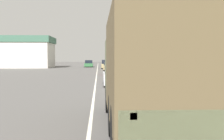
{
  "coord_description": "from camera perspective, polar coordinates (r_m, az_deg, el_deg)",
  "views": [
    {
      "loc": [
        0.27,
        0.52,
        2.1
      ],
      "look_at": [
        0.72,
        10.12,
        1.66
      ],
      "focal_mm": 45.0,
      "sensor_mm": 36.0,
      "label": 1
    }
  ],
  "objects": [
    {
      "name": "car_third_ahead",
      "position": [
        44.34,
        -0.64,
        0.79
      ],
      "size": [
        1.8,
        4.54,
        1.56
      ],
      "color": "tan",
      "rests_on": "ground"
    },
    {
      "name": "ground_plane",
      "position": [
        39.54,
        -3.07,
        -0.45
      ],
      "size": [
        180.0,
        180.0,
        0.0
      ],
      "primitive_type": "plane",
      "color": "#565451"
    },
    {
      "name": "grass_strip_right",
      "position": [
        40.46,
        9.63,
        -0.4
      ],
      "size": [
        7.0,
        120.0,
        0.02
      ],
      "color": "olive",
      "rests_on": "ground"
    },
    {
      "name": "car_nearest_ahead",
      "position": [
        21.07,
        0.79,
        -1.07
      ],
      "size": [
        1.89,
        4.51,
        1.69
      ],
      "color": "silver",
      "rests_on": "ground"
    },
    {
      "name": "lane_centre_stripe",
      "position": [
        39.53,
        -3.07,
        -0.45
      ],
      "size": [
        0.12,
        120.0,
        0.0
      ],
      "color": "silver",
      "rests_on": "ground"
    },
    {
      "name": "military_truck",
      "position": [
        8.18,
        8.14,
        0.2
      ],
      "size": [
        2.56,
        7.17,
        3.18
      ],
      "color": "#606647",
      "rests_on": "ground"
    },
    {
      "name": "sidewalk_right",
      "position": [
        39.76,
        3.43,
        -0.35
      ],
      "size": [
        1.8,
        120.0,
        0.12
      ],
      "color": "#9E9B93",
      "rests_on": "ground"
    },
    {
      "name": "car_farthest_ahead",
      "position": [
        60.84,
        -4.74,
        1.24
      ],
      "size": [
        1.76,
        4.53,
        1.48
      ],
      "color": "#336B3D",
      "rests_on": "ground"
    },
    {
      "name": "car_second_ahead",
      "position": [
        34.16,
        0.3,
        0.31
      ],
      "size": [
        1.78,
        4.54,
        1.65
      ],
      "color": "maroon",
      "rests_on": "ground"
    },
    {
      "name": "building_distant",
      "position": [
        60.58,
        -18.73,
        3.47
      ],
      "size": [
        14.54,
        9.66,
        6.25
      ],
      "color": "beige",
      "rests_on": "ground"
    },
    {
      "name": "car_fourth_ahead",
      "position": [
        52.2,
        -1.14,
        1.09
      ],
      "size": [
        1.89,
        3.99,
        1.62
      ],
      "color": "tan",
      "rests_on": "ground"
    }
  ]
}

